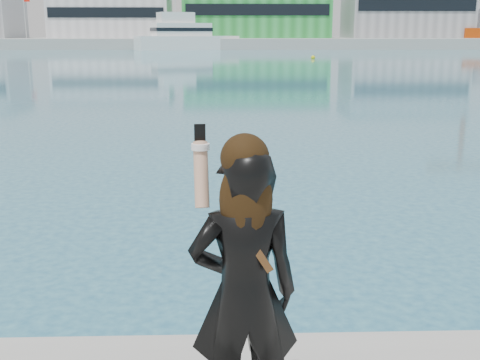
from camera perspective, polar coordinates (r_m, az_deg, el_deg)
The scene contains 9 objects.
far_quay at distance 133.19m, azimuth -2.13°, elevation 12.89°, with size 320.00×40.00×2.00m, color #9E9E99.
warehouse_white at distance 133.13m, azimuth -12.01°, elevation 15.09°, with size 24.48×15.35×9.50m.
warehouse_green at distance 131.44m, azimuth 1.46°, elevation 15.61°, with size 30.60×16.36×10.50m.
warehouse_grey_right at distance 137.07m, azimuth 15.46°, elevation 15.48°, with size 25.50×15.35×12.50m.
flagpole_left at distance 130.03m, azimuth -19.70°, elevation 14.55°, with size 1.28×0.16×8.00m.
flagpole_right at distance 126.08m, azimuth 8.29°, elevation 15.23°, with size 1.28×0.16×8.00m.
motor_yacht at distance 113.54m, azimuth -5.32°, elevation 13.43°, with size 19.31×11.71×8.73m.
buoy_near at distance 74.49m, azimuth 6.94°, elevation 11.34°, with size 0.50×0.50×0.50m, color yellow.
woman at distance 3.33m, azimuth 0.38°, elevation -10.04°, with size 0.64×0.45×1.76m.
Camera 1 is at (0.52, -3.18, 3.04)m, focal length 45.00 mm.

